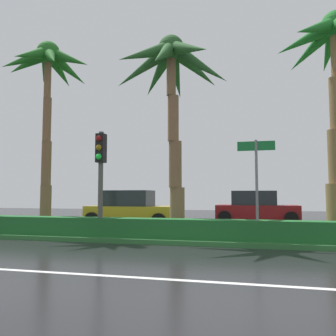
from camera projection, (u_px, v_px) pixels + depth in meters
The scene contains 11 objects.
ground_plane at pixel (240, 237), 12.68m from camera, with size 90.00×42.00×0.10m, color black.
near_lane_divider_stripe at pixel (225, 283), 5.91m from camera, with size 81.00×0.14×0.01m, color white.
median_strip at pixel (239, 237), 11.73m from camera, with size 85.50×4.00×0.15m, color #2D6B33.
median_hedge at pixel (237, 230), 10.40m from camera, with size 76.50×0.70×0.60m.
palm_tree_mid_left at pixel (47, 74), 13.73m from camera, with size 3.70×3.63×7.47m.
palm_tree_centre_left at pixel (172, 76), 12.15m from camera, with size 4.23×4.26×7.00m.
palm_tree_centre at pixel (335, 59), 11.16m from camera, with size 3.91×3.76×7.35m.
traffic_signal_median_left at pixel (101, 164), 11.41m from camera, with size 0.28×0.43×3.45m.
street_name_sign at pixel (257, 176), 10.27m from camera, with size 1.10×0.08×3.00m.
car_in_traffic_leading at pixel (130, 209), 16.92m from camera, with size 4.30×2.02×1.72m.
car_in_traffic_second at pixel (256, 207), 18.54m from camera, with size 4.30×2.02×1.72m.
Camera 1 is at (0.51, -4.10, 1.51)m, focal length 36.93 mm.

